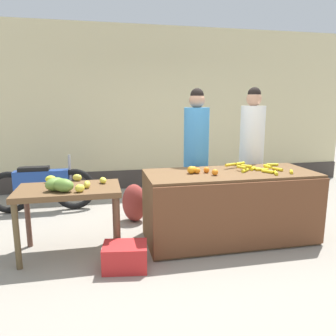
{
  "coord_description": "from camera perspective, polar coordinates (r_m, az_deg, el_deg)",
  "views": [
    {
      "loc": [
        -1.1,
        -3.55,
        1.65
      ],
      "look_at": [
        -0.31,
        0.15,
        0.89
      ],
      "focal_mm": 34.74,
      "sensor_mm": 36.0,
      "label": 1
    }
  ],
  "objects": [
    {
      "name": "side_table_wooden",
      "position": [
        3.71,
        -16.95,
        -4.84
      ],
      "size": [
        1.1,
        0.64,
        0.75
      ],
      "color": "brown",
      "rests_on": "ground"
    },
    {
      "name": "fruit_stall_counter",
      "position": [
        4.05,
        10.78,
        -6.59
      ],
      "size": [
        2.03,
        0.85,
        0.84
      ],
      "color": "brown",
      "rests_on": "ground"
    },
    {
      "name": "mango_papaya_pile",
      "position": [
        3.6,
        -17.68,
        -2.66
      ],
      "size": [
        0.71,
        0.64,
        0.14
      ],
      "color": "yellow",
      "rests_on": "side_table_wooden"
    },
    {
      "name": "orange_pile",
      "position": [
        3.8,
        5.16,
        -0.4
      ],
      "size": [
        0.32,
        0.24,
        0.09
      ],
      "color": "orange",
      "rests_on": "fruit_stall_counter"
    },
    {
      "name": "parked_motorcycle",
      "position": [
        5.36,
        -21.24,
        -2.96
      ],
      "size": [
        1.6,
        0.18,
        0.88
      ],
      "color": "black",
      "rests_on": "ground"
    },
    {
      "name": "produce_sack",
      "position": [
        4.64,
        -5.92,
        -6.1
      ],
      "size": [
        0.47,
        0.46,
        0.54
      ],
      "primitive_type": "ellipsoid",
      "rotation": [
        0.0,
        0.0,
        2.43
      ],
      "color": "maroon",
      "rests_on": "ground"
    },
    {
      "name": "produce_crate",
      "position": [
        3.43,
        -7.52,
        -15.15
      ],
      "size": [
        0.48,
        0.38,
        0.26
      ],
      "primitive_type": "cube",
      "rotation": [
        0.0,
        0.0,
        -0.14
      ],
      "color": "red",
      "rests_on": "ground"
    },
    {
      "name": "vendor_woman_white_shirt",
      "position": [
        4.79,
        14.39,
        2.45
      ],
      "size": [
        0.34,
        0.34,
        1.87
      ],
      "color": "#33333D",
      "rests_on": "ground"
    },
    {
      "name": "market_wall_back",
      "position": [
        6.48,
        -2.3,
        10.01
      ],
      "size": [
        8.17,
        0.23,
        3.08
      ],
      "color": "beige",
      "rests_on": "ground"
    },
    {
      "name": "banana_bunch_pile",
      "position": [
        4.13,
        15.62,
        0.01
      ],
      "size": [
        0.76,
        0.62,
        0.07
      ],
      "color": "gold",
      "rests_on": "fruit_stall_counter"
    },
    {
      "name": "ground_plane",
      "position": [
        4.07,
        4.85,
        -12.67
      ],
      "size": [
        24.0,
        24.0,
        0.0
      ],
      "primitive_type": "plane",
      "color": "gray"
    },
    {
      "name": "vendor_woman_blue_shirt",
      "position": [
        4.47,
        4.94,
        2.0
      ],
      "size": [
        0.34,
        0.34,
        1.85
      ],
      "color": "#33333D",
      "rests_on": "ground"
    }
  ]
}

